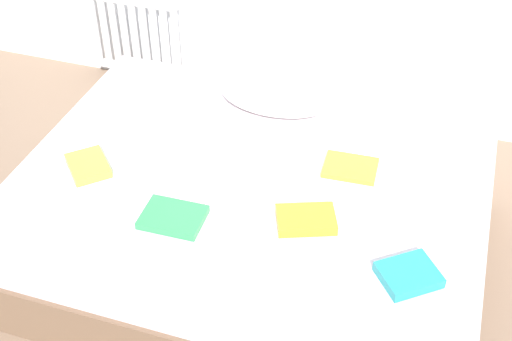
{
  "coord_description": "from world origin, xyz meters",
  "views": [
    {
      "loc": [
        0.71,
        -2.12,
        2.36
      ],
      "look_at": [
        0.0,
        0.05,
        0.48
      ],
      "focal_mm": 47.99,
      "sensor_mm": 36.0,
      "label": 1
    }
  ],
  "objects_px": {
    "pillow": "(276,94)",
    "radiator": "(135,36)",
    "textbook_teal": "(409,275)",
    "bed": "(253,217)",
    "textbook_green": "(173,217)",
    "textbook_yellow": "(350,168)",
    "textbook_lime": "(88,166)",
    "textbook_orange": "(306,220)",
    "textbook_white": "(248,174)"
  },
  "relations": [
    {
      "from": "textbook_yellow",
      "to": "textbook_lime",
      "type": "xyz_separation_m",
      "value": [
        -1.07,
        -0.35,
        0.01
      ]
    },
    {
      "from": "bed",
      "to": "textbook_orange",
      "type": "xyz_separation_m",
      "value": [
        0.29,
        -0.22,
        0.27
      ]
    },
    {
      "from": "radiator",
      "to": "textbook_yellow",
      "type": "bearing_deg",
      "value": -34.01
    },
    {
      "from": "bed",
      "to": "textbook_yellow",
      "type": "distance_m",
      "value": 0.5
    },
    {
      "from": "textbook_white",
      "to": "textbook_orange",
      "type": "bearing_deg",
      "value": -59.43
    },
    {
      "from": "textbook_lime",
      "to": "textbook_teal",
      "type": "distance_m",
      "value": 1.41
    },
    {
      "from": "textbook_teal",
      "to": "radiator",
      "type": "bearing_deg",
      "value": 101.63
    },
    {
      "from": "pillow",
      "to": "textbook_lime",
      "type": "bearing_deg",
      "value": -131.95
    },
    {
      "from": "textbook_white",
      "to": "textbook_green",
      "type": "bearing_deg",
      "value": -144.7
    },
    {
      "from": "radiator",
      "to": "textbook_white",
      "type": "height_order",
      "value": "radiator"
    },
    {
      "from": "textbook_green",
      "to": "bed",
      "type": "bearing_deg",
      "value": 58.94
    },
    {
      "from": "textbook_orange",
      "to": "textbook_teal",
      "type": "relative_size",
      "value": 1.13
    },
    {
      "from": "pillow",
      "to": "radiator",
      "type": "bearing_deg",
      "value": 148.0
    },
    {
      "from": "textbook_green",
      "to": "textbook_white",
      "type": "relative_size",
      "value": 1.34
    },
    {
      "from": "textbook_orange",
      "to": "textbook_white",
      "type": "height_order",
      "value": "textbook_orange"
    },
    {
      "from": "textbook_lime",
      "to": "textbook_white",
      "type": "bearing_deg",
      "value": 60.66
    },
    {
      "from": "textbook_lime",
      "to": "pillow",
      "type": "bearing_deg",
      "value": 94.45
    },
    {
      "from": "textbook_green",
      "to": "textbook_lime",
      "type": "relative_size",
      "value": 1.21
    },
    {
      "from": "radiator",
      "to": "pillow",
      "type": "bearing_deg",
      "value": -32.0
    },
    {
      "from": "textbook_orange",
      "to": "textbook_yellow",
      "type": "bearing_deg",
      "value": 54.52
    },
    {
      "from": "textbook_yellow",
      "to": "textbook_orange",
      "type": "distance_m",
      "value": 0.39
    },
    {
      "from": "pillow",
      "to": "textbook_green",
      "type": "relative_size",
      "value": 2.26
    },
    {
      "from": "textbook_orange",
      "to": "textbook_white",
      "type": "xyz_separation_m",
      "value": [
        -0.31,
        0.21,
        -0.01
      ]
    },
    {
      "from": "radiator",
      "to": "pillow",
      "type": "height_order",
      "value": "pillow"
    },
    {
      "from": "textbook_yellow",
      "to": "textbook_green",
      "type": "bearing_deg",
      "value": -141.66
    },
    {
      "from": "bed",
      "to": "pillow",
      "type": "height_order",
      "value": "pillow"
    },
    {
      "from": "textbook_lime",
      "to": "textbook_white",
      "type": "xyz_separation_m",
      "value": [
        0.67,
        0.17,
        -0.01
      ]
    },
    {
      "from": "radiator",
      "to": "textbook_lime",
      "type": "distance_m",
      "value": 1.48
    },
    {
      "from": "radiator",
      "to": "textbook_teal",
      "type": "height_order",
      "value": "radiator"
    },
    {
      "from": "pillow",
      "to": "bed",
      "type": "bearing_deg",
      "value": -84.29
    },
    {
      "from": "bed",
      "to": "textbook_orange",
      "type": "relative_size",
      "value": 8.75
    },
    {
      "from": "textbook_teal",
      "to": "textbook_orange",
      "type": "bearing_deg",
      "value": 120.82
    },
    {
      "from": "textbook_lime",
      "to": "textbook_white",
      "type": "relative_size",
      "value": 1.11
    },
    {
      "from": "pillow",
      "to": "textbook_orange",
      "type": "bearing_deg",
      "value": -64.81
    },
    {
      "from": "textbook_orange",
      "to": "textbook_lime",
      "type": "bearing_deg",
      "value": 156.47
    },
    {
      "from": "pillow",
      "to": "textbook_lime",
      "type": "distance_m",
      "value": 0.94
    },
    {
      "from": "textbook_green",
      "to": "textbook_teal",
      "type": "xyz_separation_m",
      "value": [
        0.92,
        -0.02,
        0.01
      ]
    },
    {
      "from": "textbook_white",
      "to": "textbook_teal",
      "type": "relative_size",
      "value": 0.9
    },
    {
      "from": "textbook_orange",
      "to": "textbook_teal",
      "type": "height_order",
      "value": "same"
    },
    {
      "from": "textbook_yellow",
      "to": "textbook_green",
      "type": "relative_size",
      "value": 0.93
    },
    {
      "from": "textbook_green",
      "to": "textbook_white",
      "type": "distance_m",
      "value": 0.4
    },
    {
      "from": "radiator",
      "to": "bed",
      "type": "bearing_deg",
      "value": -46.16
    },
    {
      "from": "bed",
      "to": "textbook_lime",
      "type": "height_order",
      "value": "textbook_lime"
    },
    {
      "from": "bed",
      "to": "textbook_orange",
      "type": "height_order",
      "value": "textbook_orange"
    },
    {
      "from": "textbook_white",
      "to": "radiator",
      "type": "bearing_deg",
      "value": 107.52
    },
    {
      "from": "pillow",
      "to": "textbook_white",
      "type": "bearing_deg",
      "value": -85.81
    },
    {
      "from": "pillow",
      "to": "textbook_orange",
      "type": "height_order",
      "value": "pillow"
    },
    {
      "from": "textbook_yellow",
      "to": "textbook_teal",
      "type": "height_order",
      "value": "textbook_teal"
    },
    {
      "from": "bed",
      "to": "radiator",
      "type": "xyz_separation_m",
      "value": [
        -1.15,
        1.2,
        0.1
      ]
    },
    {
      "from": "textbook_green",
      "to": "textbook_orange",
      "type": "bearing_deg",
      "value": 14.43
    }
  ]
}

